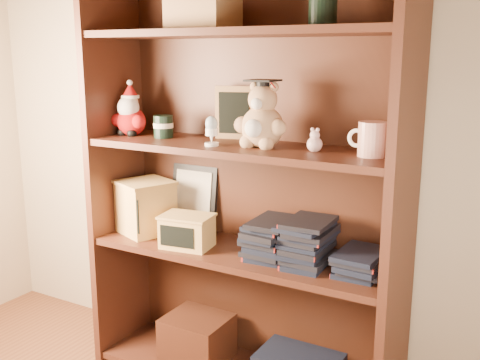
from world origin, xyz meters
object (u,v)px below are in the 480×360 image
(bookcase, at_px, (246,188))
(teacher_mug, at_px, (371,139))
(treats_box, at_px, (146,207))
(grad_teddy_bear, at_px, (262,121))

(bookcase, bearing_deg, teacher_mug, -6.04)
(bookcase, bearing_deg, treats_box, -173.33)
(teacher_mug, height_order, treats_box, teacher_mug)
(grad_teddy_bear, height_order, treats_box, grad_teddy_bear)
(bookcase, height_order, teacher_mug, bookcase)
(grad_teddy_bear, relative_size, treats_box, 0.94)
(grad_teddy_bear, bearing_deg, teacher_mug, 1.07)
(teacher_mug, bearing_deg, treats_box, -179.94)
(bookcase, relative_size, teacher_mug, 12.84)
(treats_box, bearing_deg, grad_teddy_bear, -0.68)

